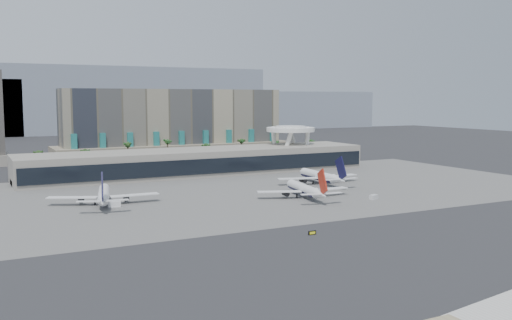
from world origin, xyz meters
name	(u,v)px	position (x,y,z in m)	size (l,w,h in m)	color
ground	(327,214)	(0.00, 0.00, 0.00)	(900.00, 900.00, 0.00)	#232326
apron_pad	(250,190)	(0.00, 55.00, 0.03)	(260.00, 130.00, 0.06)	#5B5B59
mountain_ridge	(99,105)	(27.88, 470.00, 29.89)	(680.00, 60.00, 70.00)	gray
hotel	(175,132)	(10.00, 174.41, 16.81)	(140.00, 30.00, 42.00)	tan
terminal	(200,161)	(0.00, 109.84, 6.52)	(170.00, 32.50, 14.50)	gray
saucer_structure	(290,132)	(55.00, 116.00, 18.45)	(26.00, 26.00, 21.89)	white
palm_row	(188,146)	(7.00, 145.00, 10.50)	(157.80, 2.80, 13.10)	brown
airliner_left	(104,195)	(-59.69, 48.84, 3.43)	(37.38, 38.83, 13.61)	white
airliner_centre	(305,189)	(9.55, 28.81, 3.23)	(35.61, 36.94, 12.82)	white
airliner_right	(320,176)	(33.78, 55.08, 3.44)	(38.34, 39.55, 13.65)	white
service_vehicle_a	(114,204)	(-57.53, 42.82, 0.99)	(4.05, 1.98, 1.98)	white
service_vehicle_b	(374,197)	(30.02, 14.38, 0.85)	(3.31, 1.89, 1.70)	silver
taxiway_sign	(312,233)	(-19.41, -21.12, 0.54)	(2.40, 0.44, 1.09)	black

